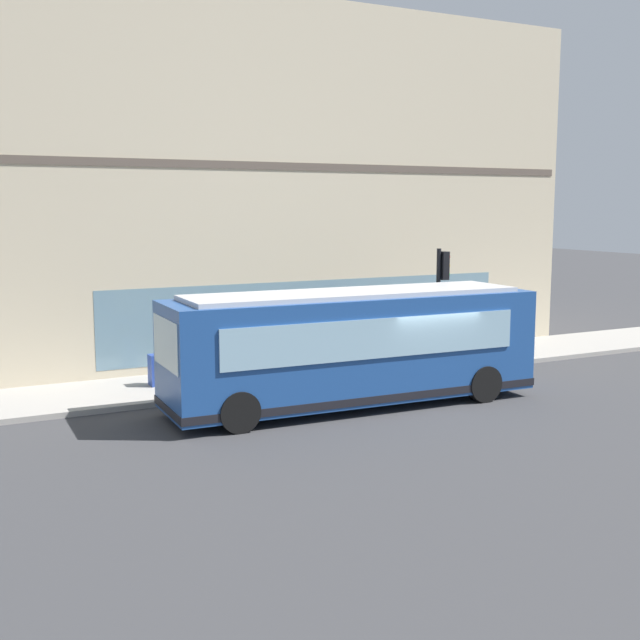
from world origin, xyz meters
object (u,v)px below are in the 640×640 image
Objects in this scene: city_bus_nearside at (353,348)px; fire_hydrant at (349,362)px; newspaper_vending_box at (157,370)px; traffic_light_near_corner at (442,284)px; pedestrian_near_building_entrance at (328,333)px; pedestrian_near_hydrant at (411,333)px; pedestrian_by_light_pole at (279,344)px.

city_bus_nearside is 3.56m from fire_hydrant.
newspaper_vending_box reaches higher than fire_hydrant.
traffic_light_near_corner is 2.17× the size of pedestrian_near_building_entrance.
city_bus_nearside is at bearing -134.89° from newspaper_vending_box.
city_bus_nearside is 13.68× the size of fire_hydrant.
pedestrian_near_building_entrance is at bearing 56.98° from traffic_light_near_corner.
fire_hydrant is 0.42× the size of pedestrian_near_building_entrance.
pedestrian_near_hydrant is at bearing 22.44° from traffic_light_near_corner.
traffic_light_near_corner is 2.26× the size of pedestrian_by_light_pole.
traffic_light_near_corner is at bearing -157.56° from pedestrian_near_hydrant.
pedestrian_by_light_pole is 1.86× the size of newspaper_vending_box.
city_bus_nearside is 5.81× the size of pedestrian_near_building_entrance.
city_bus_nearside reaches higher than pedestrian_near_building_entrance.
newspaper_vending_box is (0.30, 8.51, -0.48)m from pedestrian_near_hydrant.
pedestrian_by_light_pole is (3.85, 0.40, -0.44)m from city_bus_nearside.
city_bus_nearside reaches higher than pedestrian_near_hydrant.
traffic_light_near_corner is 5.59m from pedestrian_by_light_pole.
pedestrian_by_light_pole is 4.78m from pedestrian_near_hydrant.
city_bus_nearside is 5.68m from traffic_light_near_corner.
city_bus_nearside is 5.83m from pedestrian_near_hydrant.
pedestrian_near_hydrant reaches higher than newspaper_vending_box.
pedestrian_near_hydrant is (-0.93, -2.62, -0.08)m from pedestrian_near_building_entrance.
fire_hydrant is 1.85m from pedestrian_near_building_entrance.
newspaper_vending_box is (0.26, 3.73, -0.51)m from pedestrian_by_light_pole.
pedestrian_near_hydrant is at bearing -74.03° from fire_hydrant.
fire_hydrant is 2.24m from pedestrian_by_light_pole.
pedestrian_by_light_pole is 3.78m from newspaper_vending_box.
pedestrian_near_building_entrance is 1.04× the size of pedestrian_by_light_pole.
pedestrian_near_hydrant is at bearing -109.47° from pedestrian_near_building_entrance.
city_bus_nearside is at bearing 159.65° from pedestrian_near_building_entrance.
city_bus_nearside reaches higher than pedestrian_by_light_pole.
pedestrian_near_building_entrance reaches higher than newspaper_vending_box.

